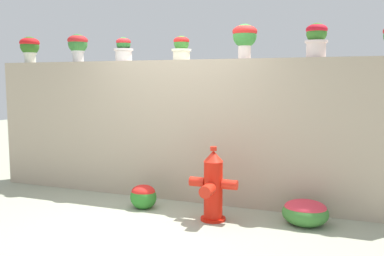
% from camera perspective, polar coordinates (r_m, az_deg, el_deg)
% --- Properties ---
extents(ground_plane, '(24.00, 24.00, 0.00)m').
position_cam_1_polar(ground_plane, '(5.22, -6.63, -12.85)').
color(ground_plane, '#979C85').
extents(stone_wall, '(6.19, 0.38, 2.01)m').
position_cam_1_polar(stone_wall, '(6.12, -1.25, -0.29)').
color(stone_wall, tan).
rests_on(stone_wall, ground).
extents(potted_plant_0, '(0.32, 0.32, 0.44)m').
position_cam_1_polar(potted_plant_0, '(7.60, -21.14, 10.28)').
color(potted_plant_0, silver).
rests_on(potted_plant_0, stone_wall).
extents(potted_plant_1, '(0.32, 0.32, 0.44)m').
position_cam_1_polar(potted_plant_1, '(6.97, -15.22, 10.91)').
color(potted_plant_1, silver).
rests_on(potted_plant_1, stone_wall).
extents(potted_plant_2, '(0.29, 0.29, 0.36)m').
position_cam_1_polar(potted_plant_2, '(6.48, -9.26, 10.58)').
color(potted_plant_2, silver).
rests_on(potted_plant_2, stone_wall).
extents(potted_plant_3, '(0.28, 0.28, 0.35)m').
position_cam_1_polar(potted_plant_3, '(6.12, -1.44, 10.89)').
color(potted_plant_3, silver).
rests_on(potted_plant_3, stone_wall).
extents(potted_plant_4, '(0.34, 0.34, 0.47)m').
position_cam_1_polar(potted_plant_4, '(5.86, 7.16, 12.23)').
color(potted_plant_4, silver).
rests_on(potted_plant_4, stone_wall).
extents(potted_plant_5, '(0.29, 0.29, 0.44)m').
position_cam_1_polar(potted_plant_5, '(5.65, 16.51, 11.66)').
color(potted_plant_5, silver).
rests_on(potted_plant_5, stone_wall).
extents(fire_hydrant, '(0.61, 0.48, 0.92)m').
position_cam_1_polar(fire_hydrant, '(5.21, 2.84, -7.96)').
color(fire_hydrant, red).
rests_on(fire_hydrant, ground).
extents(flower_bush_left, '(0.36, 0.33, 0.33)m').
position_cam_1_polar(flower_bush_left, '(5.80, -6.61, -9.06)').
color(flower_bush_left, '#30812C').
rests_on(flower_bush_left, ground).
extents(flower_bush_right, '(0.55, 0.50, 0.31)m').
position_cam_1_polar(flower_bush_right, '(5.31, 15.10, -10.86)').
color(flower_bush_right, '#3C7A33').
rests_on(flower_bush_right, ground).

